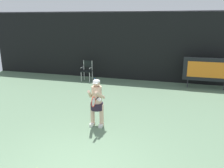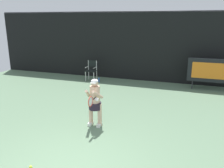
{
  "view_description": "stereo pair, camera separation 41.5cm",
  "coord_description": "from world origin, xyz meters",
  "px_view_note": "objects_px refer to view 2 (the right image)",
  "views": [
    {
      "loc": [
        1.93,
        -3.95,
        3.27
      ],
      "look_at": [
        -0.22,
        3.66,
        1.05
      ],
      "focal_mm": 37.49,
      "sensor_mm": 36.0,
      "label": 1
    },
    {
      "loc": [
        2.33,
        -3.84,
        3.27
      ],
      "look_at": [
        -0.22,
        3.66,
        1.05
      ],
      "focal_mm": 37.49,
      "sensor_mm": 36.0,
      "label": 2
    }
  ],
  "objects_px": {
    "tennis_ball_loose": "(31,167)",
    "tennis_player": "(95,100)",
    "umpire_chair": "(92,69)",
    "water_bottle": "(99,80)",
    "scoreboard": "(212,71)",
    "tennis_racket": "(91,101)"
  },
  "relations": [
    {
      "from": "tennis_ball_loose",
      "to": "tennis_player",
      "type": "bearing_deg",
      "value": 78.37
    },
    {
      "from": "umpire_chair",
      "to": "water_bottle",
      "type": "bearing_deg",
      "value": -23.47
    },
    {
      "from": "scoreboard",
      "to": "umpire_chair",
      "type": "xyz_separation_m",
      "value": [
        -6.05,
        -0.11,
        -0.33
      ]
    },
    {
      "from": "tennis_player",
      "to": "umpire_chair",
      "type": "bearing_deg",
      "value": 114.71
    },
    {
      "from": "water_bottle",
      "to": "tennis_racket",
      "type": "xyz_separation_m",
      "value": [
        1.93,
        -5.4,
        0.86
      ]
    },
    {
      "from": "umpire_chair",
      "to": "water_bottle",
      "type": "relative_size",
      "value": 4.08
    },
    {
      "from": "umpire_chair",
      "to": "tennis_player",
      "type": "height_order",
      "value": "tennis_player"
    },
    {
      "from": "scoreboard",
      "to": "tennis_racket",
      "type": "xyz_separation_m",
      "value": [
        -3.61,
        -5.73,
        0.04
      ]
    },
    {
      "from": "umpire_chair",
      "to": "tennis_racket",
      "type": "xyz_separation_m",
      "value": [
        2.45,
        -5.63,
        0.37
      ]
    },
    {
      "from": "tennis_ball_loose",
      "to": "umpire_chair",
      "type": "bearing_deg",
      "value": 103.49
    },
    {
      "from": "water_bottle",
      "to": "tennis_player",
      "type": "distance_m",
      "value": 5.29
    },
    {
      "from": "scoreboard",
      "to": "tennis_racket",
      "type": "relative_size",
      "value": 3.65
    },
    {
      "from": "scoreboard",
      "to": "umpire_chair",
      "type": "relative_size",
      "value": 2.04
    },
    {
      "from": "water_bottle",
      "to": "tennis_racket",
      "type": "bearing_deg",
      "value": -70.3
    },
    {
      "from": "tennis_racket",
      "to": "tennis_ball_loose",
      "type": "relative_size",
      "value": 8.85
    },
    {
      "from": "umpire_chair",
      "to": "tennis_ball_loose",
      "type": "xyz_separation_m",
      "value": [
        1.84,
        -7.67,
        -0.58
      ]
    },
    {
      "from": "tennis_player",
      "to": "tennis_racket",
      "type": "xyz_separation_m",
      "value": [
        0.09,
        -0.49,
        0.15
      ]
    },
    {
      "from": "umpire_chair",
      "to": "tennis_racket",
      "type": "relative_size",
      "value": 1.79
    },
    {
      "from": "umpire_chair",
      "to": "tennis_racket",
      "type": "bearing_deg",
      "value": -66.48
    },
    {
      "from": "tennis_player",
      "to": "water_bottle",
      "type": "bearing_deg",
      "value": 110.63
    },
    {
      "from": "scoreboard",
      "to": "tennis_ball_loose",
      "type": "distance_m",
      "value": 8.89
    },
    {
      "from": "water_bottle",
      "to": "tennis_ball_loose",
      "type": "distance_m",
      "value": 7.56
    }
  ]
}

